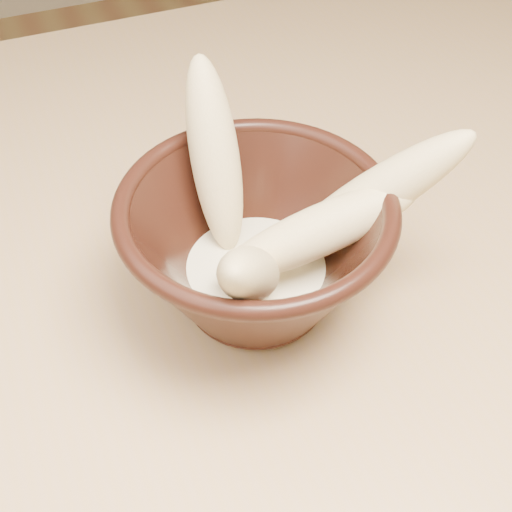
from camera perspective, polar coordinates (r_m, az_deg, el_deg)
The scene contains 7 objects.
table at distance 0.74m, azimuth -0.15°, elevation -0.21°, with size 1.20×0.80×0.75m.
bowl at distance 0.55m, azimuth 0.00°, elevation 0.72°, with size 0.21×0.21×0.11m.
milk_puddle at distance 0.57m, azimuth 0.00°, elevation -1.29°, with size 0.12×0.12×0.02m, color beige.
banana_upright at distance 0.56m, azimuth -3.33°, elevation 8.03°, with size 0.04×0.04×0.16m, color #D8C07F.
banana_right at distance 0.55m, azimuth 9.26°, elevation 4.65°, with size 0.04×0.04×0.18m, color #D8C07F.
banana_across at distance 0.53m, azimuth 5.05°, elevation 2.00°, with size 0.04×0.04×0.17m, color #D8C07F.
banana_front at distance 0.49m, azimuth -0.50°, elevation -1.47°, with size 0.04×0.04×0.14m, color #D8C07F.
Camera 1 is at (-0.19, -0.48, 1.21)m, focal length 50.00 mm.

